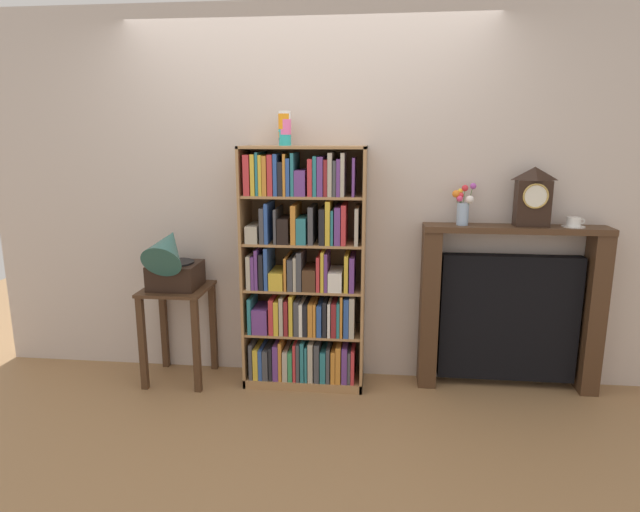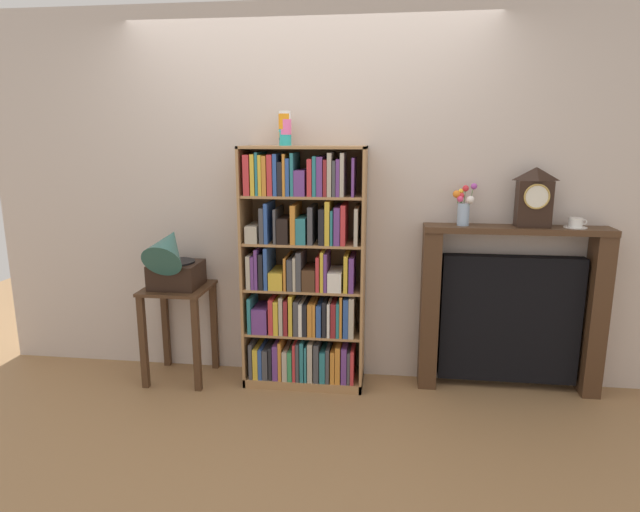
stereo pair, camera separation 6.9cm
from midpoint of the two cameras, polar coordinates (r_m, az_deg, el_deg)
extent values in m
cube|color=#997047|center=(3.93, -1.26, -13.68)|extent=(8.22, 6.40, 0.02)
cube|color=beige|center=(3.81, 3.09, 6.12)|extent=(5.22, 0.08, 2.60)
cube|color=#A87A4C|center=(3.79, -7.21, -1.18)|extent=(0.02, 0.35, 1.66)
cube|color=#A87A4C|center=(3.67, 5.14, -1.57)|extent=(0.02, 0.35, 1.66)
cube|color=brown|center=(3.87, -0.77, -0.79)|extent=(0.83, 0.01, 1.66)
cube|color=#A87A4C|center=(3.60, -1.19, 11.43)|extent=(0.83, 0.35, 0.02)
cube|color=#A87A4C|center=(3.98, -1.08, -12.66)|extent=(0.83, 0.35, 0.06)
cube|color=#424247|center=(3.95, -6.45, -10.46)|extent=(0.02, 0.25, 0.26)
cube|color=gold|center=(3.95, -5.95, -10.70)|extent=(0.04, 0.25, 0.22)
cube|color=#2D519E|center=(3.95, -5.43, -10.70)|extent=(0.03, 0.28, 0.22)
cube|color=#424247|center=(3.95, -4.91, -10.73)|extent=(0.04, 0.29, 0.21)
cube|color=black|center=(3.92, -4.44, -10.75)|extent=(0.02, 0.24, 0.24)
cube|color=#663884|center=(3.91, -3.92, -10.64)|extent=(0.04, 0.25, 0.25)
cube|color=orange|center=(3.90, -3.45, -10.52)|extent=(0.02, 0.25, 0.28)
cube|color=#B2A893|center=(3.92, -2.90, -10.88)|extent=(0.03, 0.28, 0.21)
cube|color=#388E56|center=(3.89, -2.44, -11.06)|extent=(0.03, 0.23, 0.21)
cube|color=#C63338|center=(3.89, -1.96, -10.62)|extent=(0.02, 0.26, 0.27)
cube|color=#424247|center=(3.90, -1.58, -10.56)|extent=(0.02, 0.28, 0.27)
cube|color=teal|center=(3.89, -1.15, -10.50)|extent=(0.03, 0.28, 0.28)
cube|color=teal|center=(3.89, -0.75, -10.73)|extent=(0.02, 0.28, 0.25)
cube|color=#B2A893|center=(3.89, -0.28, -10.56)|extent=(0.03, 0.29, 0.28)
cube|color=#424247|center=(3.89, 0.37, -10.60)|extent=(0.04, 0.30, 0.27)
cube|color=teal|center=(3.86, 0.95, -11.17)|extent=(0.04, 0.23, 0.22)
cube|color=#424247|center=(3.87, 1.50, -10.97)|extent=(0.02, 0.26, 0.24)
cube|color=orange|center=(3.86, 2.00, -11.16)|extent=(0.03, 0.24, 0.23)
cube|color=orange|center=(3.87, 2.58, -10.80)|extent=(0.03, 0.30, 0.26)
cube|color=#663884|center=(3.87, 3.22, -10.88)|extent=(0.04, 0.29, 0.26)
cube|color=#424247|center=(3.86, 3.69, -11.13)|extent=(0.02, 0.27, 0.23)
cube|color=#C63338|center=(3.85, 4.03, -11.17)|extent=(0.02, 0.24, 0.24)
cube|color=#A87A4C|center=(3.84, -1.11, -7.85)|extent=(0.79, 0.33, 0.02)
cube|color=teal|center=(3.82, -6.60, -5.91)|extent=(0.02, 0.23, 0.25)
cube|color=#663884|center=(3.82, -5.57, -6.48)|extent=(0.11, 0.23, 0.18)
cube|color=#C63338|center=(3.80, -4.34, -5.96)|extent=(0.03, 0.26, 0.25)
cube|color=gold|center=(3.78, -3.87, -6.16)|extent=(0.03, 0.23, 0.24)
cube|color=#B2A893|center=(3.78, -3.34, -5.96)|extent=(0.03, 0.24, 0.26)
cube|color=maroon|center=(3.80, -2.78, -6.02)|extent=(0.03, 0.29, 0.24)
cube|color=gold|center=(3.77, -2.31, -5.87)|extent=(0.03, 0.25, 0.28)
cube|color=#424247|center=(3.79, -1.70, -6.04)|extent=(0.03, 0.30, 0.24)
cube|color=white|center=(3.78, -1.27, -6.24)|extent=(0.02, 0.28, 0.22)
cube|color=black|center=(3.78, -0.83, -6.28)|extent=(0.03, 0.28, 0.22)
cube|color=orange|center=(3.76, -0.31, -6.31)|extent=(0.03, 0.26, 0.23)
cube|color=orange|center=(3.76, 0.12, -6.31)|extent=(0.02, 0.26, 0.23)
cube|color=#2D519E|center=(3.74, 0.58, -6.48)|extent=(0.03, 0.23, 0.22)
cube|color=black|center=(3.74, 1.15, -6.31)|extent=(0.03, 0.23, 0.24)
cube|color=white|center=(3.76, 1.64, -6.26)|extent=(0.02, 0.29, 0.23)
cube|color=maroon|center=(3.75, 2.12, -6.32)|extent=(0.03, 0.27, 0.24)
cube|color=teal|center=(3.73, 2.55, -6.39)|extent=(0.02, 0.23, 0.24)
cube|color=orange|center=(3.74, 2.92, -5.94)|extent=(0.02, 0.29, 0.29)
cube|color=#2D519E|center=(3.73, 3.40, -6.15)|extent=(0.03, 0.25, 0.27)
cube|color=#B2A893|center=(3.72, 3.96, -6.15)|extent=(0.04, 0.24, 0.28)
cube|color=#A87A4C|center=(3.74, -1.13, -3.29)|extent=(0.79, 0.33, 0.02)
cube|color=#B2A893|center=(3.73, -6.69, -1.44)|extent=(0.03, 0.23, 0.23)
cube|color=#663884|center=(3.75, -6.20, -1.42)|extent=(0.02, 0.27, 0.23)
cube|color=#663884|center=(3.74, -5.81, -1.05)|extent=(0.02, 0.28, 0.27)
cube|color=black|center=(3.72, -5.38, -1.36)|extent=(0.03, 0.25, 0.24)
cube|color=#2D519E|center=(3.73, -4.81, -0.97)|extent=(0.02, 0.29, 0.29)
cube|color=gold|center=(3.72, -3.84, -2.29)|extent=(0.10, 0.26, 0.12)
cube|color=orange|center=(3.71, -2.85, -1.53)|extent=(0.02, 0.28, 0.22)
cube|color=#424247|center=(3.71, -2.34, -1.62)|extent=(0.04, 0.28, 0.21)
cube|color=#B2A893|center=(3.70, -1.88, -1.53)|extent=(0.02, 0.28, 0.23)
cube|color=#424247|center=(3.69, -1.43, -1.29)|extent=(0.03, 0.28, 0.26)
cube|color=#472D1C|center=(3.68, -0.45, -2.22)|extent=(0.09, 0.25, 0.15)
cube|color=#C63338|center=(3.68, 0.53, -1.53)|extent=(0.02, 0.29, 0.23)
cube|color=gold|center=(3.65, 0.93, -1.37)|extent=(0.02, 0.24, 0.27)
cube|color=#663884|center=(3.66, 1.31, -1.43)|extent=(0.02, 0.26, 0.26)
cube|color=white|center=(3.66, 2.24, -2.44)|extent=(0.09, 0.25, 0.13)
cube|color=gold|center=(3.65, 3.41, -1.57)|extent=(0.03, 0.27, 0.25)
cube|color=#663884|center=(3.65, 3.99, -1.69)|extent=(0.03, 0.26, 0.23)
cube|color=#A87A4C|center=(3.67, -1.15, 1.48)|extent=(0.79, 0.33, 0.02)
cube|color=#B2A893|center=(3.70, -6.31, 2.54)|extent=(0.08, 0.27, 0.12)
cube|color=#424247|center=(3.67, -5.24, 3.45)|extent=(0.03, 0.28, 0.24)
cube|color=#2D519E|center=(3.66, -4.80, 3.67)|extent=(0.02, 0.27, 0.27)
cube|color=#424247|center=(3.66, -3.88, 3.39)|extent=(0.02, 0.29, 0.23)
cube|color=black|center=(3.63, -3.16, 2.85)|extent=(0.07, 0.24, 0.17)
cube|color=orange|center=(3.64, -1.99, 3.58)|extent=(0.03, 0.30, 0.26)
cube|color=teal|center=(3.61, -1.19, 2.83)|extent=(0.06, 0.23, 0.17)
cube|color=#424247|center=(3.62, -0.23, 3.45)|extent=(0.03, 0.28, 0.25)
cube|color=black|center=(3.61, 0.93, 3.33)|extent=(0.04, 0.28, 0.23)
cube|color=gold|center=(3.60, 1.53, 3.71)|extent=(0.03, 0.27, 0.29)
cube|color=teal|center=(3.58, 1.95, 3.19)|extent=(0.02, 0.24, 0.23)
cube|color=#663884|center=(3.60, 2.53, 3.41)|extent=(0.04, 0.29, 0.25)
cube|color=#C63338|center=(3.59, 3.16, 3.49)|extent=(0.03, 0.28, 0.26)
cube|color=#B2A893|center=(3.59, 4.49, 3.31)|extent=(0.02, 0.28, 0.24)
cube|color=#A87A4C|center=(3.62, -1.17, 6.41)|extent=(0.79, 0.33, 0.02)
cube|color=#C63338|center=(3.64, -6.83, 8.57)|extent=(0.04, 0.25, 0.26)
cube|color=gold|center=(3.66, -6.10, 8.63)|extent=(0.03, 0.30, 0.27)
cube|color=teal|center=(3.64, -5.71, 8.72)|extent=(0.02, 0.28, 0.28)
cube|color=gold|center=(3.62, -5.46, 8.57)|extent=(0.02, 0.24, 0.26)
cube|color=orange|center=(3.64, -4.92, 8.56)|extent=(0.03, 0.29, 0.26)
cube|color=#C63338|center=(3.62, -4.37, 8.62)|extent=(0.03, 0.28, 0.26)
cube|color=#2D519E|center=(3.62, -3.82, 8.66)|extent=(0.02, 0.29, 0.27)
cube|color=black|center=(3.62, -3.31, 8.26)|extent=(0.03, 0.30, 0.22)
cube|color=orange|center=(3.58, -2.99, 8.63)|extent=(0.02, 0.23, 0.27)
cube|color=#2D519E|center=(3.59, -2.58, 8.42)|extent=(0.02, 0.26, 0.24)
cube|color=teal|center=(3.60, -2.09, 8.70)|extent=(0.02, 0.28, 0.27)
cube|color=#663884|center=(3.57, -1.38, 7.80)|extent=(0.07, 0.23, 0.17)
cube|color=#C63338|center=(3.59, -0.27, 8.40)|extent=(0.03, 0.29, 0.24)
cube|color=teal|center=(3.56, 0.17, 8.51)|extent=(0.02, 0.24, 0.25)
cube|color=#663884|center=(3.58, 0.77, 8.51)|extent=(0.04, 0.30, 0.25)
cube|color=maroon|center=(3.56, 1.30, 8.33)|extent=(0.02, 0.26, 0.23)
cube|color=#B2A893|center=(3.57, 1.78, 8.69)|extent=(0.03, 0.28, 0.28)
cube|color=#424247|center=(3.56, 2.22, 8.27)|extent=(0.02, 0.26, 0.23)
cube|color=#663884|center=(3.57, 2.65, 8.37)|extent=(0.02, 0.29, 0.24)
cube|color=#B2A893|center=(3.54, 3.05, 8.64)|extent=(0.02, 0.24, 0.28)
cube|color=#663884|center=(3.54, 4.18, 8.38)|extent=(0.02, 0.25, 0.25)
cylinder|color=#28B2B7|center=(3.67, -3.15, 12.35)|extent=(0.08, 0.08, 0.10)
cylinder|color=purple|center=(3.67, -3.16, 12.63)|extent=(0.08, 0.08, 0.10)
cylinder|color=black|center=(3.67, -3.17, 12.91)|extent=(0.08, 0.08, 0.10)
cylinder|color=orange|center=(3.68, -3.19, 13.19)|extent=(0.08, 0.08, 0.10)
cylinder|color=pink|center=(3.67, -3.15, 13.47)|extent=(0.08, 0.08, 0.10)
cylinder|color=#28B2B7|center=(3.67, -3.19, 13.75)|extent=(0.08, 0.08, 0.10)
cylinder|color=orange|center=(3.67, -3.20, 14.03)|extent=(0.08, 0.08, 0.10)
cylinder|color=white|center=(3.68, -3.18, 14.30)|extent=(0.08, 0.08, 0.10)
cube|color=#472D1C|center=(3.94, -14.36, -3.31)|extent=(0.45, 0.44, 0.02)
cube|color=#472D1C|center=(3.95, -17.72, -8.70)|extent=(0.04, 0.04, 0.66)
cube|color=#472D1C|center=(3.81, -12.43, -9.19)|extent=(0.04, 0.04, 0.66)
cube|color=#472D1C|center=(4.28, -15.57, -6.94)|extent=(0.04, 0.04, 0.66)
cube|color=#472D1C|center=(4.15, -10.66, -7.30)|extent=(0.04, 0.04, 0.66)
cube|color=black|center=(3.91, -14.43, -1.93)|extent=(0.33, 0.31, 0.17)
cylinder|color=black|center=(3.89, -14.51, -0.60)|extent=(0.26, 0.26, 0.01)
cylinder|color=#2D605B|center=(3.84, -14.78, -0.41)|extent=(0.03, 0.03, 0.06)
cone|color=#2D605B|center=(3.76, -15.29, 0.99)|extent=(0.27, 0.39, 0.39)
cube|color=#472D1C|center=(3.78, 20.64, 2.63)|extent=(1.21, 0.21, 0.04)
cube|color=#472D1C|center=(3.83, 12.00, -5.57)|extent=(0.12, 0.19, 1.11)
cube|color=#472D1C|center=(4.07, 27.53, -5.67)|extent=(0.12, 0.19, 1.11)
cube|color=black|center=(3.96, 19.84, -6.29)|extent=(0.93, 0.11, 0.89)
cube|color=black|center=(3.78, 22.16, 5.13)|extent=(0.22, 0.12, 0.30)
pyramid|color=black|center=(3.76, 22.40, 8.05)|extent=(0.22, 0.12, 0.09)
cylinder|color=silver|center=(3.71, 22.46, 5.83)|extent=(0.15, 0.01, 0.15)
torus|color=#B79347|center=(3.71, 22.47, 5.83)|extent=(0.16, 0.01, 0.16)
cylinder|color=#99B2D1|center=(3.70, 15.43, 4.27)|extent=(0.08, 0.08, 0.15)
cylinder|color=#4C753D|center=(3.68, 15.79, 4.53)|extent=(0.04, 0.03, 0.16)
sphere|color=silver|center=(3.66, 16.15, 5.73)|extent=(0.05, 0.05, 0.05)
cylinder|color=#4C753D|center=(3.72, 15.98, 5.22)|extent=(0.06, 0.07, 0.24)
sphere|color=#B24CB7|center=(3.75, 16.50, 7.08)|extent=(0.04, 0.04, 0.04)
cylinder|color=#4C753D|center=(3.69, 15.49, 5.12)|extent=(0.02, 0.04, 0.23)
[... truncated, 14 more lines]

